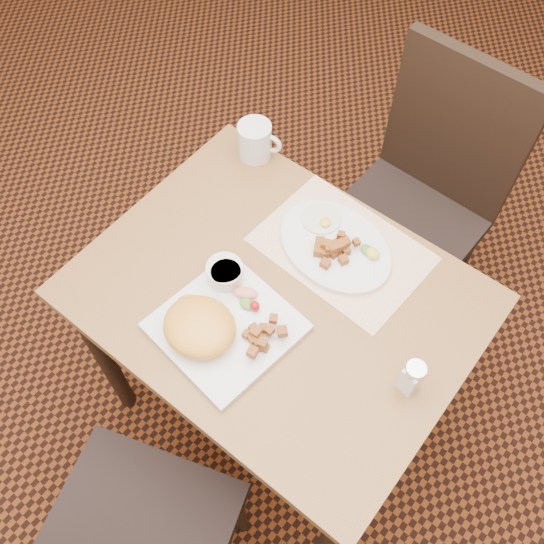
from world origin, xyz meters
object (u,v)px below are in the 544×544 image
Objects in this scene: plate_oval at (335,246)px; table at (277,315)px; plate_square at (226,326)px; salt_shaker at (412,377)px; coffee_mug at (256,141)px; chair_far at (422,194)px.

table is at bearing -99.68° from plate_oval.
salt_shaker is at bearing 19.00° from plate_square.
plate_square is 2.80× the size of salt_shaker.
plate_square is 0.42m from salt_shaker.
coffee_mug is at bearing 121.98° from plate_square.
plate_oval is (0.07, 0.33, 0.00)m from plate_square.
plate_oval is at bearing -19.27° from coffee_mug.
coffee_mug is at bearing 155.03° from salt_shaker.
chair_far is 0.82m from plate_square.
salt_shaker is 0.75m from coffee_mug.
table is 0.66m from chair_far.
plate_oval is at bearing 78.62° from plate_square.
chair_far reaches higher than salt_shaker.
chair_far is 0.77m from salt_shaker.
coffee_mug is (-0.37, -0.34, 0.26)m from chair_far.
salt_shaker is (0.39, 0.14, 0.04)m from plate_square.
coffee_mug is (-0.68, 0.31, -0.00)m from salt_shaker.
salt_shaker is (0.33, -0.19, 0.04)m from plate_oval.
plate_square is at bearing -58.02° from coffee_mug.
chair_far is at bearing 83.50° from plate_square.
plate_square is at bearing -103.58° from table.
table is 9.00× the size of salt_shaker.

